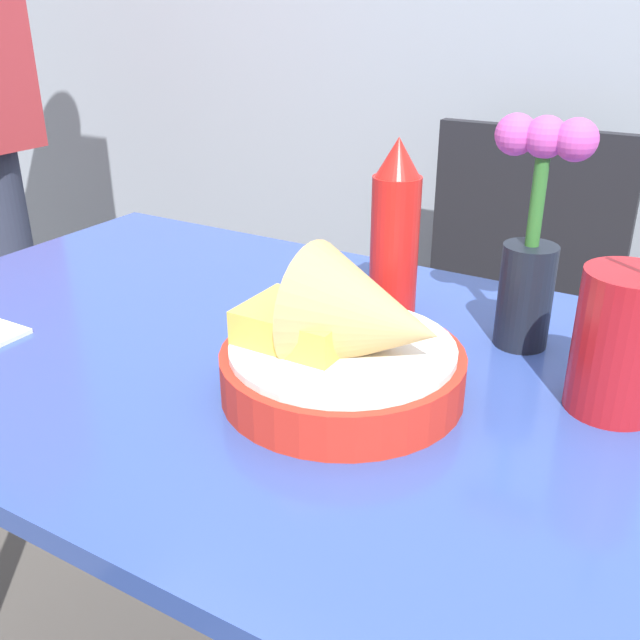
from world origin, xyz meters
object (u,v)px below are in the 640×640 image
(food_basket, at_px, (351,347))
(drink_cup, at_px, (620,347))
(chair_far_window, at_px, (506,318))
(flower_vase, at_px, (532,240))
(ketchup_bottle, at_px, (395,232))

(food_basket, bearing_deg, drink_cup, 24.94)
(chair_far_window, xyz_separation_m, flower_vase, (0.16, -0.56, 0.35))
(ketchup_bottle, distance_m, drink_cup, 0.31)
(chair_far_window, height_order, flower_vase, flower_vase)
(drink_cup, xyz_separation_m, flower_vase, (-0.12, 0.10, 0.06))
(food_basket, xyz_separation_m, flower_vase, (0.12, 0.21, 0.08))
(food_basket, relative_size, flower_vase, 0.95)
(food_basket, bearing_deg, flower_vase, 60.72)
(food_basket, height_order, flower_vase, flower_vase)
(food_basket, distance_m, flower_vase, 0.25)
(food_basket, bearing_deg, ketchup_bottle, 103.98)
(chair_far_window, bearing_deg, ketchup_bottle, -90.75)
(flower_vase, bearing_deg, chair_far_window, 106.37)
(food_basket, relative_size, drink_cup, 1.12)
(chair_far_window, xyz_separation_m, food_basket, (0.05, -0.77, 0.28))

